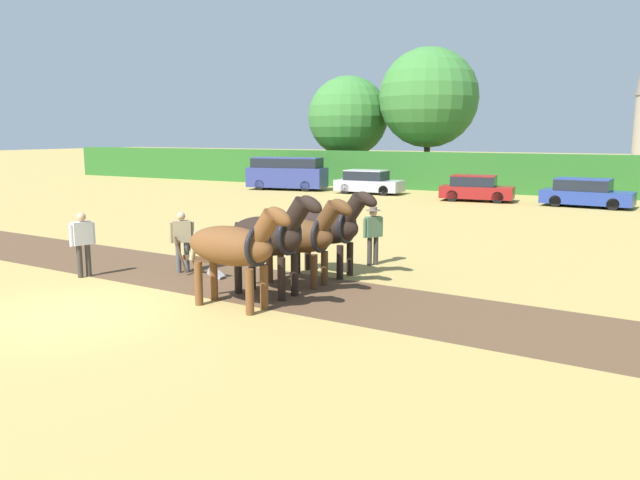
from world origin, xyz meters
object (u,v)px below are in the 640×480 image
object	(u,v)px
tree_far_left	(348,117)
farmer_at_plow	(182,238)
draft_horse_trail_right	(327,227)
farmer_beside_team	(373,231)
parked_car_left	(368,182)
parked_car_center	(586,193)
draft_horse_trail_left	(300,235)
plow	(205,265)
tree_left	(429,98)
farmer_onlooker_left	(83,240)
draft_horse_lead_right	(270,236)
draft_horse_lead_left	(234,247)
parked_van	(287,173)
parked_car_center_left	(476,189)

from	to	relation	value
tree_far_left	farmer_at_plow	bearing A→B (deg)	-71.40
draft_horse_trail_right	farmer_beside_team	xyz separation A→B (m)	(0.56, 1.73, -0.32)
parked_car_left	parked_car_center	xyz separation A→B (m)	(12.76, -1.11, -0.01)
draft_horse_trail_right	parked_car_left	xyz separation A→B (m)	(-8.55, 21.29, -0.59)
draft_horse_trail_left	parked_car_left	bearing A→B (deg)	113.68
draft_horse_trail_right	plow	distance (m)	3.38
tree_left	draft_horse_trail_right	size ratio (longest dim) A/B	3.52
farmer_at_plow	farmer_onlooker_left	xyz separation A→B (m)	(-1.91, -1.67, 0.04)
tree_far_left	parked_car_left	distance (m)	10.53
draft_horse_lead_right	draft_horse_lead_left	bearing A→B (deg)	-90.15
parked_van	draft_horse_lead_right	bearing A→B (deg)	-69.60
plow	parked_car_center_left	distance (m)	22.01
tree_far_left	parked_car_center	world-z (taller)	tree_far_left
draft_horse_lead_left	farmer_beside_team	distance (m)	5.60
farmer_onlooker_left	parked_van	size ratio (longest dim) A/B	0.31
draft_horse_lead_left	parked_car_left	size ratio (longest dim) A/B	0.68
draft_horse_trail_left	farmer_at_plow	bearing A→B (deg)	-170.44
draft_horse_lead_left	parked_car_center_left	world-z (taller)	draft_horse_lead_left
draft_horse_trail_left	farmer_at_plow	world-z (taller)	draft_horse_trail_left
draft_horse_trail_right	parked_car_left	world-z (taller)	draft_horse_trail_right
farmer_at_plow	plow	bearing A→B (deg)	38.72
draft_horse_lead_left	parked_van	world-z (taller)	draft_horse_lead_left
draft_horse_lead_left	plow	size ratio (longest dim) A/B	1.88
farmer_onlooker_left	parked_van	xyz separation A→B (m)	(-9.02, 24.51, 0.10)
farmer_onlooker_left	draft_horse_lead_left	bearing A→B (deg)	12.55
draft_horse_lead_right	farmer_onlooker_left	xyz separation A→B (m)	(-5.33, -0.80, -0.40)
farmer_beside_team	parked_car_center_left	world-z (taller)	farmer_beside_team
tree_left	plow	world-z (taller)	tree_left
plow	farmer_at_plow	size ratio (longest dim) A/B	0.91
draft_horse_lead_left	parked_van	xyz separation A→B (m)	(-14.28, 24.97, -0.25)
draft_horse_lead_left	farmer_onlooker_left	bearing A→B (deg)	178.02
parked_car_center	draft_horse_trail_right	bearing A→B (deg)	-97.43
draft_horse_trail_right	farmer_beside_team	size ratio (longest dim) A/B	1.64
draft_horse_lead_right	farmer_at_plow	distance (m)	3.56
farmer_onlooker_left	parked_car_center_left	world-z (taller)	farmer_onlooker_left
tree_far_left	parked_car_center_left	distance (m)	15.99
draft_horse_lead_right	parked_car_left	distance (m)	25.27
parked_van	parked_car_left	world-z (taller)	parked_van
farmer_at_plow	farmer_onlooker_left	size ratio (longest dim) A/B	0.97
farmer_beside_team	draft_horse_lead_right	bearing A→B (deg)	-67.69
farmer_beside_team	plow	bearing A→B (deg)	-101.58
draft_horse_trail_right	parked_car_left	size ratio (longest dim) A/B	0.66
draft_horse_trail_right	draft_horse_lead_left	bearing A→B (deg)	-90.06
draft_horse_lead_right	parked_van	bearing A→B (deg)	124.24
draft_horse_lead_left	tree_left	bearing A→B (deg)	105.54
farmer_onlooker_left	parked_van	world-z (taller)	parked_van
tree_left	draft_horse_lead_right	distance (m)	32.64
tree_far_left	farmer_beside_team	bearing A→B (deg)	-62.18
farmer_onlooker_left	parked_car_center_left	size ratio (longest dim) A/B	0.42
draft_horse_lead_right	plow	size ratio (longest dim) A/B	1.76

